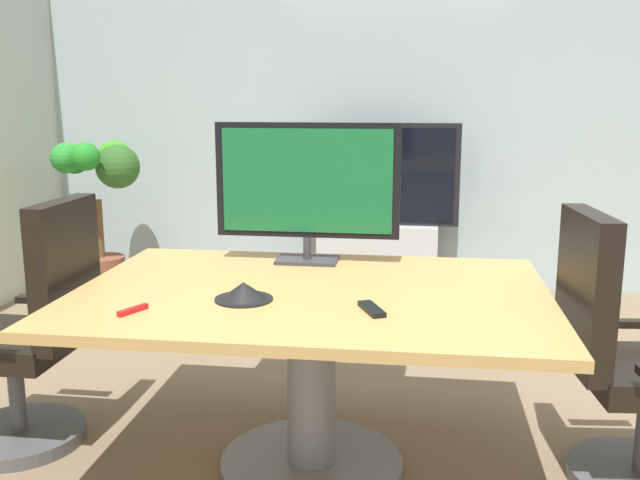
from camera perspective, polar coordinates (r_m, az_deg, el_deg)
ground_plane at (r=3.05m, az=1.99°, el=-18.29°), size 7.11×7.11×0.00m
wall_back_glass_partition at (r=5.69m, az=5.35°, el=9.77°), size 5.56×0.10×2.68m
conference_table at (r=2.88m, az=-0.69°, el=-7.54°), size 1.86×1.30×0.76m
office_chair_left at (r=3.33m, az=-22.01°, el=-7.84°), size 0.60×0.57×1.09m
office_chair_right at (r=3.02m, az=23.24°, el=-9.93°), size 0.62×0.59×1.09m
tv_monitor at (r=3.23m, az=-1.03°, el=4.49°), size 0.84×0.18×0.64m
wall_display_unit at (r=5.44m, az=4.64°, el=0.18°), size 1.20×0.36×1.31m
potted_plant at (r=5.61m, az=-17.03°, el=3.51°), size 0.64×0.67×1.18m
conference_phone at (r=2.69m, az=-6.14°, el=-4.18°), size 0.22×0.22×0.07m
remote_control at (r=2.55m, az=4.16°, el=-5.54°), size 0.11×0.18×0.02m
whiteboard_marker at (r=2.61m, az=-14.77°, el=-5.45°), size 0.07×0.13×0.02m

